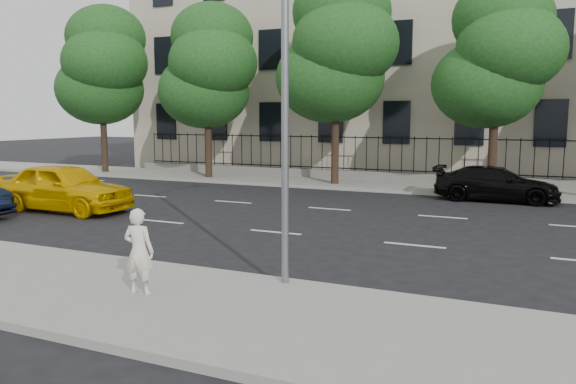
% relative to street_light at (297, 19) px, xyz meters
% --- Properties ---
extents(ground, '(120.00, 120.00, 0.00)m').
position_rel_street_light_xyz_m(ground, '(-2.50, 1.77, -5.15)').
color(ground, black).
rests_on(ground, ground).
extents(near_sidewalk, '(60.00, 4.00, 0.15)m').
position_rel_street_light_xyz_m(near_sidewalk, '(-2.50, -2.23, -5.07)').
color(near_sidewalk, gray).
rests_on(near_sidewalk, ground).
extents(far_sidewalk, '(60.00, 4.00, 0.15)m').
position_rel_street_light_xyz_m(far_sidewalk, '(-2.50, 15.77, -5.07)').
color(far_sidewalk, gray).
rests_on(far_sidewalk, ground).
extents(lane_markings, '(49.60, 4.62, 0.01)m').
position_rel_street_light_xyz_m(lane_markings, '(-2.50, 6.52, -5.14)').
color(lane_markings, silver).
rests_on(lane_markings, ground).
extents(masonry_building, '(34.60, 12.11, 18.50)m').
position_rel_street_light_xyz_m(masonry_building, '(-2.50, 24.72, 3.87)').
color(masonry_building, beige).
rests_on(masonry_building, ground).
extents(iron_fence, '(30.00, 0.50, 2.20)m').
position_rel_street_light_xyz_m(iron_fence, '(-2.50, 17.47, -4.50)').
color(iron_fence, slate).
rests_on(iron_fence, far_sidewalk).
extents(street_light, '(0.25, 3.32, 8.05)m').
position_rel_street_light_xyz_m(street_light, '(0.00, 0.00, 0.00)').
color(street_light, slate).
rests_on(street_light, near_sidewalk).
extents(tree_a, '(5.71, 5.31, 9.39)m').
position_rel_street_light_xyz_m(tree_a, '(-18.46, 15.13, 0.98)').
color(tree_a, '#382619').
rests_on(tree_a, far_sidewalk).
extents(tree_b, '(5.53, 5.12, 8.97)m').
position_rel_street_light_xyz_m(tree_b, '(-11.46, 15.13, 0.69)').
color(tree_b, '#382619').
rests_on(tree_b, far_sidewalk).
extents(tree_c, '(5.89, 5.50, 9.80)m').
position_rel_street_light_xyz_m(tree_c, '(-4.46, 15.13, 1.26)').
color(tree_c, '#382619').
rests_on(tree_c, far_sidewalk).
extents(tree_d, '(5.34, 4.94, 8.84)m').
position_rel_street_light_xyz_m(tree_d, '(2.54, 15.13, 0.69)').
color(tree_d, '#382619').
rests_on(tree_d, far_sidewalk).
extents(yellow_taxi, '(5.05, 2.08, 1.71)m').
position_rel_street_light_xyz_m(yellow_taxi, '(-10.79, 4.47, -4.29)').
color(yellow_taxi, '#E4AD00').
rests_on(yellow_taxi, ground).
extents(black_sedan, '(4.72, 1.93, 1.37)m').
position_rel_street_light_xyz_m(black_sedan, '(2.82, 13.27, -4.46)').
color(black_sedan, black).
rests_on(black_sedan, ground).
extents(woman_near, '(0.62, 0.45, 1.56)m').
position_rel_street_light_xyz_m(woman_near, '(-2.10, -2.24, -4.22)').
color(woman_near, white).
rests_on(woman_near, near_sidewalk).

